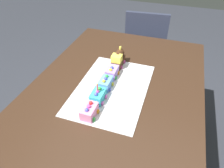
{
  "coord_description": "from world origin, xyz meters",
  "views": [
    {
      "loc": [
        0.92,
        0.28,
        1.52
      ],
      "look_at": [
        0.04,
        -0.02,
        0.77
      ],
      "focal_mm": 33.13,
      "sensor_mm": 36.0,
      "label": 1
    }
  ],
  "objects": [
    {
      "name": "dining_table",
      "position": [
        0.0,
        0.0,
        0.63
      ],
      "size": [
        1.4,
        1.0,
        0.74
      ],
      "color": "#382316",
      "rests_on": "ground"
    },
    {
      "name": "birthday_candle",
      "position": [
        0.17,
        -0.06,
        0.84
      ],
      "size": [
        0.01,
        0.01,
        0.05
      ],
      "color": "#F24C59",
      "rests_on": "cake_car_flatbed_turquoise"
    },
    {
      "name": "cake_board",
      "position": [
        0.04,
        -0.02,
        0.74
      ],
      "size": [
        0.6,
        0.4,
        0.0
      ],
      "primitive_type": "cube",
      "color": "silver",
      "rests_on": "dining_table"
    },
    {
      "name": "cake_car_gondola_bubblegum",
      "position": [
        0.28,
        -0.06,
        0.77
      ],
      "size": [
        0.1,
        0.08,
        0.07
      ],
      "color": "pink",
      "rests_on": "cake_board"
    },
    {
      "name": "cake_locomotive",
      "position": [
        -0.2,
        -0.06,
        0.79
      ],
      "size": [
        0.14,
        0.08,
        0.12
      ],
      "color": "#472816",
      "rests_on": "cake_board"
    },
    {
      "name": "cake_car_flatbed_turquoise",
      "position": [
        0.17,
        -0.06,
        0.77
      ],
      "size": [
        0.1,
        0.08,
        0.07
      ],
      "color": "#38B7C6",
      "rests_on": "cake_board"
    },
    {
      "name": "chair",
      "position": [
        -1.03,
        -0.01,
        0.47
      ],
      "size": [
        0.43,
        0.43,
        0.86
      ],
      "rotation": [
        0.0,
        0.0,
        -1.48
      ],
      "color": "#2D3347",
      "rests_on": "ground"
    },
    {
      "name": "cake_car_hopper_sky_blue",
      "position": [
        0.05,
        -0.06,
        0.77
      ],
      "size": [
        0.1,
        0.08,
        0.07
      ],
      "color": "#669EEA",
      "rests_on": "cake_board"
    },
    {
      "name": "ground_plane",
      "position": [
        0.0,
        0.0,
        0.0
      ],
      "size": [
        8.0,
        8.0,
        0.0
      ],
      "primitive_type": "plane",
      "color": "#2D3038"
    },
    {
      "name": "cake_car_caboose_lavender",
      "position": [
        -0.07,
        -0.06,
        0.77
      ],
      "size": [
        0.1,
        0.08,
        0.07
      ],
      "color": "#AD84E0",
      "rests_on": "cake_board"
    }
  ]
}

